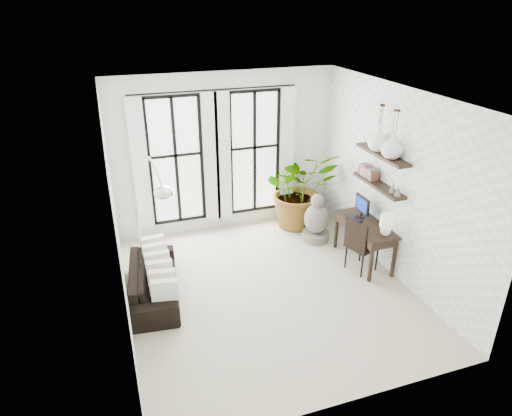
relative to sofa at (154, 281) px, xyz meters
name	(u,v)px	position (x,y,z in m)	size (l,w,h in m)	color
floor	(268,289)	(1.80, -0.45, -0.27)	(5.00, 5.00, 0.00)	#BCB395
ceiling	(270,96)	(1.80, -0.45, 2.93)	(5.00, 5.00, 0.00)	white
wall_left	(116,224)	(-0.45, -0.45, 1.33)	(5.00, 5.00, 0.00)	silver
wall_right	(395,184)	(4.05, -0.45, 1.33)	(5.00, 5.00, 0.00)	white
wall_back	(225,153)	(1.80, 2.05, 1.33)	(4.50, 4.50, 0.00)	white
windows	(217,157)	(1.60, 1.98, 1.29)	(3.26, 0.13, 2.65)	white
wall_shelves	(379,172)	(3.91, -0.15, 1.45)	(0.25, 1.30, 0.60)	black
sofa	(154,281)	(0.00, 0.00, 0.00)	(1.88, 0.74, 0.55)	black
throw_pillows	(159,268)	(0.10, 0.00, 0.23)	(0.40, 1.52, 0.40)	silver
plant	(299,188)	(3.23, 1.58, 0.56)	(1.51, 1.31, 1.68)	#2D7228
desk	(367,227)	(3.75, -0.23, 0.46)	(0.56, 1.33, 1.18)	black
desk_chair	(360,242)	(3.51, -0.42, 0.30)	(0.60, 0.60, 1.00)	black
arc_lamp	(149,190)	(0.10, 0.30, 1.45)	(0.72, 0.84, 2.28)	silver
buddha	(316,221)	(3.30, 0.86, 0.14)	(0.55, 0.55, 0.99)	slate
vase_a	(392,146)	(3.91, -0.43, 1.99)	(0.37, 0.37, 0.38)	white
vase_b	(379,140)	(3.91, -0.03, 1.99)	(0.37, 0.37, 0.38)	white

